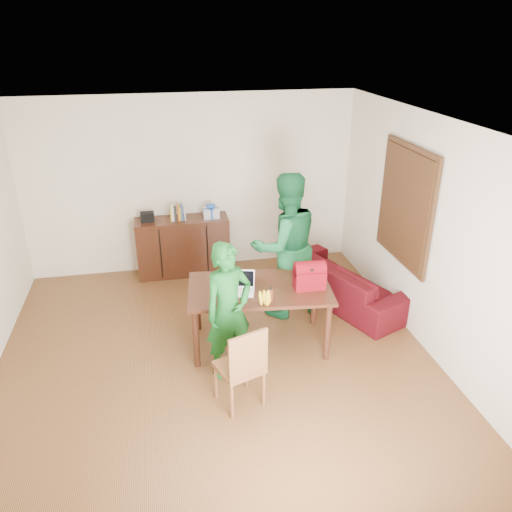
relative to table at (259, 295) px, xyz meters
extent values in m
cube|color=#422810|center=(-0.56, -0.38, -0.73)|extent=(5.00, 5.50, 0.10)
cube|color=white|center=(-0.56, -0.38, 2.07)|extent=(5.00, 5.50, 0.10)
cube|color=beige|center=(-0.56, 2.42, 0.67)|extent=(5.00, 0.10, 2.70)
cube|color=beige|center=(-0.56, -3.18, 0.67)|extent=(5.00, 0.10, 2.70)
cube|color=beige|center=(1.99, -0.38, 0.67)|extent=(0.10, 5.50, 2.70)
cube|color=#3F2614|center=(1.90, 0.32, 0.87)|extent=(0.04, 1.28, 1.48)
cube|color=#483015|center=(1.87, 0.32, 0.87)|extent=(0.01, 1.18, 1.36)
cube|color=black|center=(-0.76, 2.13, -0.23)|extent=(1.40, 0.45, 0.90)
cube|color=black|center=(-1.26, 2.13, 0.29)|extent=(0.20, 0.14, 0.14)
cube|color=#B3B3BD|center=(-0.31, 2.13, 0.29)|extent=(0.24, 0.22, 0.14)
ellipsoid|color=#1B52B2|center=(-0.31, 2.13, 0.40)|extent=(0.14, 0.14, 0.07)
cube|color=black|center=(0.00, 0.00, 0.08)|extent=(1.75, 1.11, 0.04)
cylinder|color=black|center=(-0.79, -0.30, -0.31)|extent=(0.07, 0.07, 0.74)
cylinder|color=black|center=(0.70, -0.47, -0.31)|extent=(0.07, 0.07, 0.74)
cylinder|color=black|center=(-0.70, 0.47, -0.31)|extent=(0.07, 0.07, 0.74)
cylinder|color=black|center=(0.79, 0.30, -0.31)|extent=(0.07, 0.07, 0.74)
cube|color=brown|center=(-0.42, -0.99, -0.24)|extent=(0.54, 0.53, 0.05)
cube|color=brown|center=(-0.35, -1.16, 0.02)|extent=(0.41, 0.17, 0.48)
imported|color=#12541C|center=(-0.43, -0.46, 0.10)|extent=(0.67, 0.58, 1.56)
imported|color=#13592D|center=(0.48, 0.68, 0.29)|extent=(1.07, 0.91, 1.94)
cube|color=white|center=(-0.24, -0.08, 0.11)|extent=(0.35, 0.28, 0.02)
cube|color=black|center=(-0.24, -0.08, 0.22)|extent=(0.32, 0.15, 0.20)
cylinder|color=#602915|center=(0.06, -0.33, 0.18)|extent=(0.06, 0.06, 0.17)
cube|color=maroon|center=(0.57, -0.12, 0.23)|extent=(0.36, 0.22, 0.26)
imported|color=#38070A|center=(1.39, 0.82, -0.38)|extent=(1.52, 2.18, 0.59)
camera|label=1|loc=(-1.06, -5.02, 2.88)|focal=35.00mm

